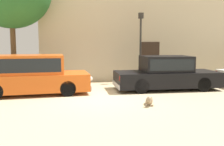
% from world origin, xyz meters
% --- Properties ---
extents(ground_plane, '(80.00, 80.00, 0.00)m').
position_xyz_m(ground_plane, '(0.00, 0.00, 0.00)').
color(ground_plane, '#CCB78E').
extents(parked_sedan_nearest, '(4.55, 2.01, 1.57)m').
position_xyz_m(parked_sedan_nearest, '(-2.51, 1.27, 0.81)').
color(parked_sedan_nearest, '#D15619').
rests_on(parked_sedan_nearest, ground_plane).
extents(parked_sedan_second, '(4.70, 1.91, 1.48)m').
position_xyz_m(parked_sedan_second, '(3.18, 1.21, 0.73)').
color(parked_sedan_second, black).
rests_on(parked_sedan_second, ground_plane).
extents(apartment_block, '(16.73, 6.54, 7.57)m').
position_xyz_m(apartment_block, '(5.91, 7.31, 3.79)').
color(apartment_block, beige).
rests_on(apartment_block, ground_plane).
extents(stray_dog_spotted, '(0.37, 0.93, 0.34)m').
position_xyz_m(stray_dog_spotted, '(1.48, -1.42, 0.14)').
color(stray_dog_spotted, '#997F60').
rests_on(stray_dog_spotted, ground_plane).
extents(street_lamp, '(0.22, 0.22, 3.55)m').
position_xyz_m(street_lamp, '(2.62, 3.27, 2.30)').
color(street_lamp, '#2D2B28').
rests_on(street_lamp, ground_plane).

